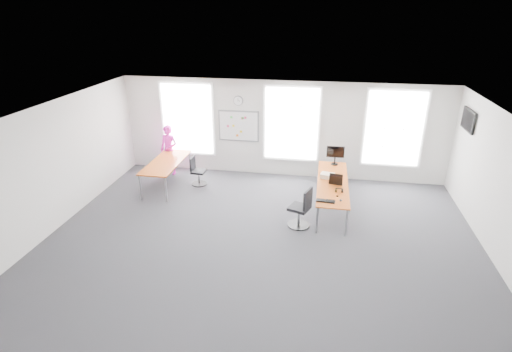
% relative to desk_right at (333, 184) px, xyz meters
% --- Properties ---
extents(floor, '(10.00, 10.00, 0.00)m').
position_rel_desk_right_xyz_m(floor, '(-1.60, -2.00, -0.68)').
color(floor, '#2B2A30').
rests_on(floor, ground).
extents(ceiling, '(10.00, 10.00, 0.00)m').
position_rel_desk_right_xyz_m(ceiling, '(-1.60, -2.00, 2.32)').
color(ceiling, white).
rests_on(ceiling, ground).
extents(wall_back, '(10.00, 0.00, 10.00)m').
position_rel_desk_right_xyz_m(wall_back, '(-1.60, 2.00, 0.82)').
color(wall_back, silver).
rests_on(wall_back, ground).
extents(wall_front, '(10.00, 0.00, 10.00)m').
position_rel_desk_right_xyz_m(wall_front, '(-1.60, -6.00, 0.82)').
color(wall_front, silver).
rests_on(wall_front, ground).
extents(wall_left, '(0.00, 10.00, 10.00)m').
position_rel_desk_right_xyz_m(wall_left, '(-6.60, -2.00, 0.82)').
color(wall_left, silver).
rests_on(wall_left, ground).
extents(wall_right, '(0.00, 10.00, 10.00)m').
position_rel_desk_right_xyz_m(wall_right, '(3.40, -2.00, 0.82)').
color(wall_right, silver).
rests_on(wall_right, ground).
extents(window_left, '(1.60, 0.06, 2.20)m').
position_rel_desk_right_xyz_m(window_left, '(-4.60, 1.97, 1.02)').
color(window_left, white).
rests_on(window_left, wall_back).
extents(window_mid, '(1.60, 0.06, 2.20)m').
position_rel_desk_right_xyz_m(window_mid, '(-1.30, 1.97, 1.02)').
color(window_mid, white).
rests_on(window_mid, wall_back).
extents(window_right, '(1.60, 0.06, 2.20)m').
position_rel_desk_right_xyz_m(window_right, '(1.70, 1.97, 1.02)').
color(window_right, white).
rests_on(window_right, wall_back).
extents(desk_right, '(0.80, 3.00, 0.73)m').
position_rel_desk_right_xyz_m(desk_right, '(0.00, 0.00, 0.00)').
color(desk_right, '#B95618').
rests_on(desk_right, ground).
extents(desk_left, '(0.87, 2.17, 0.79)m').
position_rel_desk_right_xyz_m(desk_left, '(-4.84, 0.51, 0.04)').
color(desk_left, '#B95618').
rests_on(desk_left, ground).
extents(chair_right, '(0.60, 0.59, 1.02)m').
position_rel_desk_right_xyz_m(chair_right, '(-0.73, -1.19, -0.23)').
color(chair_right, black).
rests_on(chair_right, ground).
extents(chair_left, '(0.46, 0.46, 0.87)m').
position_rel_desk_right_xyz_m(chair_left, '(-4.00, 0.81, -0.30)').
color(chair_left, black).
rests_on(chair_left, ground).
extents(person, '(0.64, 0.48, 1.59)m').
position_rel_desk_right_xyz_m(person, '(-5.12, 1.49, 0.11)').
color(person, '#F128C1').
rests_on(person, ground).
extents(whiteboard, '(1.20, 0.03, 0.90)m').
position_rel_desk_right_xyz_m(whiteboard, '(-2.95, 1.97, 0.87)').
color(whiteboard, white).
rests_on(whiteboard, wall_back).
extents(wall_clock, '(0.30, 0.04, 0.30)m').
position_rel_desk_right_xyz_m(wall_clock, '(-2.95, 1.97, 1.67)').
color(wall_clock, gray).
rests_on(wall_clock, wall_back).
extents(tv, '(0.06, 0.90, 0.55)m').
position_rel_desk_right_xyz_m(tv, '(3.35, 1.00, 1.62)').
color(tv, black).
rests_on(tv, wall_right).
extents(keyboard, '(0.47, 0.22, 0.02)m').
position_rel_desk_right_xyz_m(keyboard, '(-0.17, -1.18, 0.06)').
color(keyboard, black).
rests_on(keyboard, desk_right).
extents(mouse, '(0.07, 0.11, 0.04)m').
position_rel_desk_right_xyz_m(mouse, '(0.18, -1.10, 0.07)').
color(mouse, black).
rests_on(mouse, desk_right).
extents(lens_cap, '(0.08, 0.08, 0.01)m').
position_rel_desk_right_xyz_m(lens_cap, '(0.11, -0.85, 0.05)').
color(lens_cap, black).
rests_on(lens_cap, desk_right).
extents(headphones, '(0.20, 0.11, 0.12)m').
position_rel_desk_right_xyz_m(headphones, '(0.14, -0.62, 0.10)').
color(headphones, black).
rests_on(headphones, desk_right).
extents(laptop_sleeve, '(0.36, 0.25, 0.28)m').
position_rel_desk_right_xyz_m(laptop_sleeve, '(0.07, -0.18, 0.19)').
color(laptop_sleeve, black).
rests_on(laptop_sleeve, desk_right).
extents(paper_stack, '(0.40, 0.33, 0.12)m').
position_rel_desk_right_xyz_m(paper_stack, '(-0.14, 0.26, 0.11)').
color(paper_stack, beige).
rests_on(paper_stack, desk_right).
extents(monitor, '(0.51, 0.21, 0.56)m').
position_rel_desk_right_xyz_m(monitor, '(0.06, 1.28, 0.39)').
color(monitor, black).
rests_on(monitor, desk_right).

